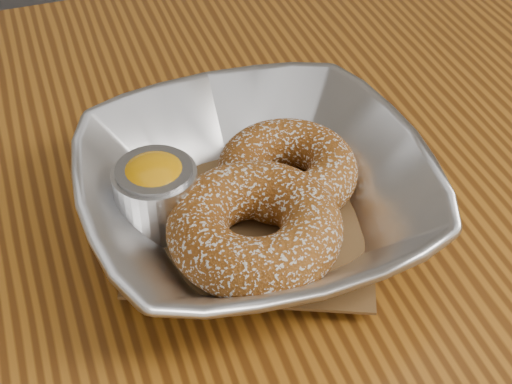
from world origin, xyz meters
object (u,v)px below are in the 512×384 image
object	(u,v)px
table	(440,347)
donut_front	(255,228)
serving_bowl	(256,197)
ramekin	(156,192)
donut_back	(287,170)

from	to	relation	value
table	donut_front	xyz separation A→B (m)	(-0.13, 0.03, 0.13)
serving_bowl	ramekin	size ratio (longest dim) A/B	4.18
serving_bowl	table	bearing A→B (deg)	-27.24
donut_back	donut_front	bearing A→B (deg)	-129.56
serving_bowl	ramekin	world-z (taller)	ramekin
serving_bowl	donut_front	distance (m)	0.03
table	serving_bowl	distance (m)	0.18
table	donut_back	xyz separation A→B (m)	(-0.09, 0.08, 0.12)
serving_bowl	donut_front	xyz separation A→B (m)	(-0.01, -0.03, 0.00)
table	donut_front	size ratio (longest dim) A/B	11.61
serving_bowl	donut_front	world-z (taller)	serving_bowl
table	donut_front	distance (m)	0.18
table	ramekin	size ratio (longest dim) A/B	23.51
table	serving_bowl	world-z (taller)	serving_bowl
donut_back	ramekin	xyz separation A→B (m)	(-0.09, -0.00, 0.01)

